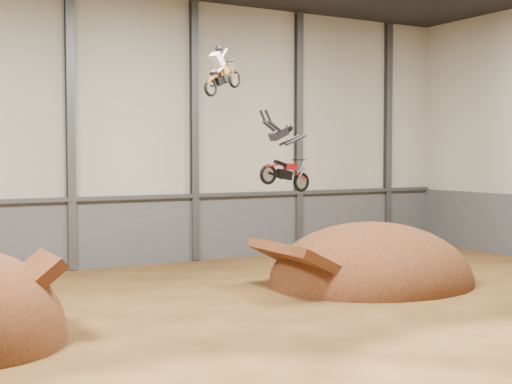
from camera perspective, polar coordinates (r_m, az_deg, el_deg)
floor at (r=24.55m, az=2.45°, el=-10.55°), size 40.00×40.00×0.00m
back_wall at (r=37.47m, az=-9.75°, el=4.87°), size 40.00×0.10×14.00m
lower_band_back at (r=37.57m, az=-9.63°, el=-3.16°), size 39.80×0.18×3.50m
steel_rail at (r=37.28m, az=-9.58°, el=-0.43°), size 39.80×0.35×0.20m
steel_column_2 at (r=36.30m, az=-14.62°, el=4.88°), size 0.40×0.36×13.90m
steel_column_3 at (r=38.54m, az=-4.96°, el=4.85°), size 0.40×0.36×13.90m
steel_column_4 at (r=41.74m, az=3.43°, el=4.71°), size 0.40×0.36×13.90m
steel_column_5 at (r=45.69m, az=10.50°, el=4.52°), size 0.40×0.36×13.90m
landing_ramp at (r=32.57m, az=9.20°, el=-7.21°), size 9.52×8.42×5.49m
fmx_rider_a at (r=28.98m, az=-2.55°, el=9.98°), size 2.83×1.84×2.57m
fmx_rider_b at (r=26.78m, az=2.22°, el=3.21°), size 3.69×1.33×3.25m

